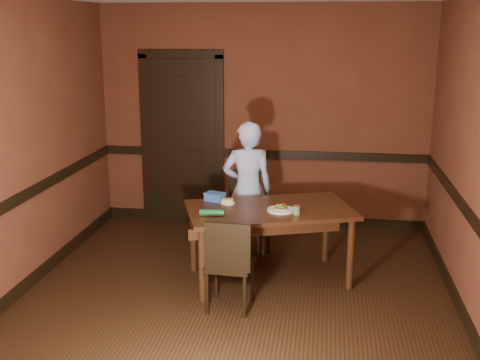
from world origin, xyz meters
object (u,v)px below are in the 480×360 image
(sandwich_plate, at_px, (281,209))
(sauce_jar, at_px, (297,210))
(food_tub, at_px, (215,197))
(chair_far, at_px, (248,217))
(person, at_px, (248,189))
(chair_near, at_px, (230,263))
(dining_table, at_px, (269,244))
(cheese_saucer, at_px, (228,202))

(sandwich_plate, distance_m, sauce_jar, 0.18)
(sauce_jar, distance_m, food_tub, 0.90)
(chair_far, xyz_separation_m, person, (-0.02, 0.10, 0.28))
(chair_near, height_order, sandwich_plate, chair_near)
(chair_far, relative_size, person, 0.62)
(person, distance_m, sandwich_plate, 0.82)
(dining_table, bearing_deg, food_tub, 143.85)
(dining_table, xyz_separation_m, cheese_saucer, (-0.42, 0.10, 0.39))
(chair_near, height_order, sauce_jar, chair_near)
(sauce_jar, bearing_deg, sandwich_plate, 149.24)
(dining_table, relative_size, sandwich_plate, 6.07)
(person, bearing_deg, food_tub, 47.56)
(chair_far, relative_size, chair_near, 1.09)
(sandwich_plate, bearing_deg, cheese_saucer, 162.77)
(dining_table, bearing_deg, sauce_jar, -50.38)
(person, relative_size, sandwich_plate, 5.70)
(person, xyz_separation_m, sandwich_plate, (0.41, -0.71, 0.02))
(sauce_jar, xyz_separation_m, food_tub, (-0.83, 0.33, -0.00))
(person, xyz_separation_m, food_tub, (-0.27, -0.47, 0.04))
(sandwich_plate, xyz_separation_m, cheese_saucer, (-0.54, 0.17, -0.00))
(chair_near, distance_m, person, 1.34)
(chair_far, relative_size, sandwich_plate, 3.56)
(food_tub, bearing_deg, person, 80.34)
(chair_near, relative_size, food_tub, 3.72)
(person, bearing_deg, sauce_jar, 112.56)
(sandwich_plate, height_order, sauce_jar, sauce_jar)
(chair_far, height_order, food_tub, chair_far)
(sandwich_plate, height_order, food_tub, food_tub)
(chair_near, xyz_separation_m, sauce_jar, (0.55, 0.50, 0.35))
(person, bearing_deg, chair_far, 86.86)
(chair_far, relative_size, sauce_jar, 10.89)
(sauce_jar, relative_size, food_tub, 0.37)
(chair_near, bearing_deg, cheese_saucer, -75.66)
(chair_far, bearing_deg, food_tub, -121.41)
(sauce_jar, bearing_deg, cheese_saucer, 159.54)
(dining_table, xyz_separation_m, chair_near, (-0.28, -0.66, 0.06))
(dining_table, distance_m, chair_near, 0.72)
(person, distance_m, food_tub, 0.54)
(sandwich_plate, relative_size, food_tub, 1.14)
(chair_near, bearing_deg, food_tub, -67.39)
(dining_table, relative_size, chair_far, 1.71)
(dining_table, height_order, cheese_saucer, cheese_saucer)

